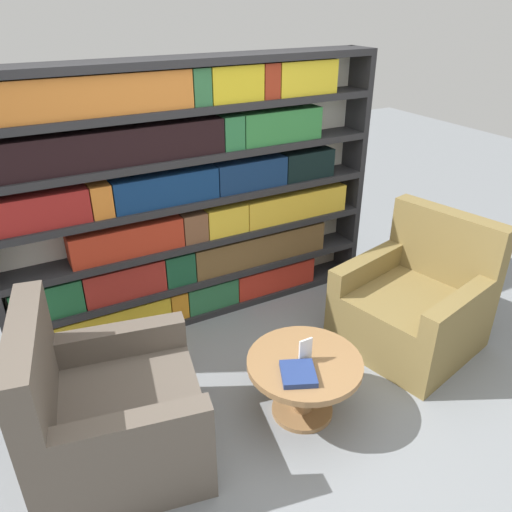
% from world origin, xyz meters
% --- Properties ---
extents(ground_plane, '(14.00, 14.00, 0.00)m').
position_xyz_m(ground_plane, '(0.00, 0.00, 0.00)').
color(ground_plane, gray).
extents(bookshelf, '(2.86, 0.30, 1.92)m').
position_xyz_m(bookshelf, '(-0.04, 1.48, 0.96)').
color(bookshelf, silver).
rests_on(bookshelf, ground_plane).
extents(armchair_left, '(1.00, 0.99, 0.94)m').
position_xyz_m(armchair_left, '(-1.00, 0.35, 0.31)').
color(armchair_left, brown).
rests_on(armchair_left, ground_plane).
extents(armchair_right, '(1.02, 1.01, 0.94)m').
position_xyz_m(armchair_right, '(1.17, 0.35, 0.31)').
color(armchair_right, olive).
rests_on(armchair_right, ground_plane).
extents(coffee_table, '(0.68, 0.68, 0.40)m').
position_xyz_m(coffee_table, '(0.09, 0.14, 0.28)').
color(coffee_table, olive).
rests_on(coffee_table, ground_plane).
extents(table_sign, '(0.08, 0.06, 0.15)m').
position_xyz_m(table_sign, '(0.09, 0.14, 0.46)').
color(table_sign, black).
rests_on(table_sign, coffee_table).
extents(stray_book, '(0.26, 0.27, 0.03)m').
position_xyz_m(stray_book, '(-0.02, 0.04, 0.41)').
color(stray_book, navy).
rests_on(stray_book, coffee_table).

